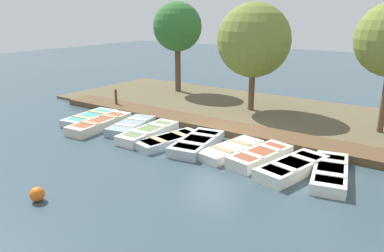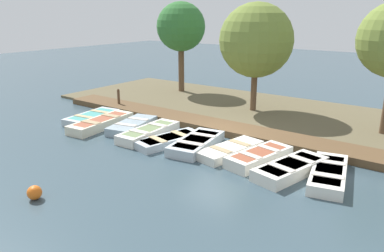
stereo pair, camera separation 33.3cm
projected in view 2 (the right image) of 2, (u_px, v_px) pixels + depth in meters
The scene contains 17 objects.
ground_plane at pixel (215, 139), 15.63m from camera, with size 80.00×80.00×0.00m, color #384C56.
shore_bank at pixel (267, 112), 19.47m from camera, with size 8.00×24.00×0.13m.
dock_walkway at pixel (229, 129), 16.48m from camera, with size 1.51×20.01×0.29m.
rowboat_0 at pixel (92, 117), 18.14m from camera, with size 2.93×1.55×0.37m.
rowboat_1 at pixel (101, 123), 17.12m from camera, with size 3.44×1.34×0.43m.
rowboat_2 at pixel (132, 125), 16.80m from camera, with size 2.87×1.67×0.39m.
rowboat_3 at pixel (149, 132), 15.81m from camera, with size 3.12×1.12×0.41m.
rowboat_4 at pixel (169, 140), 14.99m from camera, with size 2.99×1.65×0.33m.
rowboat_5 at pixel (196, 143), 14.52m from camera, with size 3.01×1.62×0.40m.
rowboat_6 at pixel (230, 150), 13.89m from camera, with size 2.91×1.51×0.34m.
rowboat_7 at pixel (259, 157), 13.12m from camera, with size 2.82×1.53×0.43m.
rowboat_8 at pixel (291, 168), 12.16m from camera, with size 3.02×1.69×0.42m.
rowboat_9 at pixel (329, 174), 11.80m from camera, with size 3.12×1.64×0.38m.
mooring_post_near at pixel (119, 99), 20.31m from camera, with size 0.14×0.14×1.11m.
buoy at pixel (34, 193), 10.53m from camera, with size 0.41×0.41×0.41m.
park_tree_far_left at pixel (181, 27), 23.26m from camera, with size 3.04×3.04×5.72m.
park_tree_left at pixel (256, 41), 18.66m from camera, with size 3.71×3.71×5.58m.
Camera 2 is at (12.49, 7.97, 5.09)m, focal length 35.00 mm.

